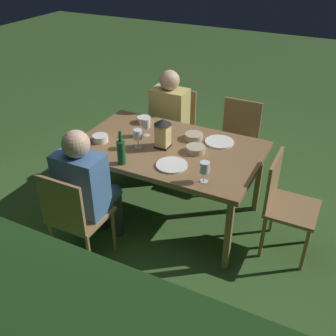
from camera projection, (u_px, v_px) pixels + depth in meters
ground_plane at (168, 213)px, 3.82m from camera, size 16.00×16.00×0.00m
dining_table at (168, 152)px, 3.46m from camera, size 1.62×1.02×0.73m
chair_head_near at (285, 202)px, 3.17m from camera, size 0.40×0.42×0.87m
chair_side_left_a at (237, 138)px, 4.11m from camera, size 0.42×0.40×0.87m
chair_side_right_b at (74, 215)px, 3.02m from camera, size 0.42×0.40×0.87m
person_in_blue at (87, 186)px, 3.09m from camera, size 0.38×0.47×1.15m
chair_side_left_b at (175, 125)px, 4.39m from camera, size 0.42×0.40×0.87m
person_in_mustard at (167, 119)px, 4.16m from camera, size 0.38×0.47×1.15m
lantern_centerpiece at (163, 132)px, 3.36m from camera, size 0.15×0.15×0.27m
green_bottle_on_table at (121, 152)px, 3.14m from camera, size 0.07×0.07×0.29m
wine_glass_a at (146, 124)px, 3.56m from camera, size 0.08×0.08×0.17m
wine_glass_b at (138, 135)px, 3.37m from camera, size 0.08×0.08×0.17m
wine_glass_c at (205, 168)px, 2.91m from camera, size 0.08×0.08×0.17m
plate_a at (172, 165)px, 3.16m from camera, size 0.26×0.26×0.01m
plate_b at (219, 142)px, 3.50m from camera, size 0.26×0.26×0.01m
bowl_olives at (100, 138)px, 3.51m from camera, size 0.14×0.14×0.06m
bowl_bread at (196, 149)px, 3.34m from camera, size 0.16×0.16×0.05m
bowl_salad at (194, 136)px, 3.55m from camera, size 0.16×0.16×0.05m
bowl_dip at (144, 120)px, 3.85m from camera, size 0.13×0.13×0.06m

